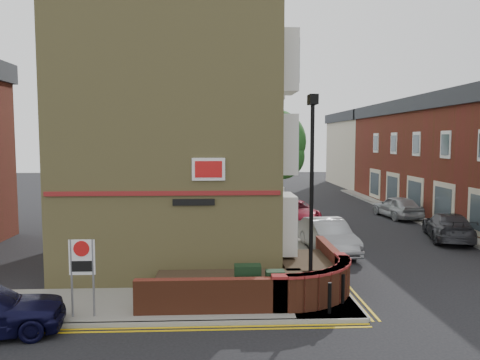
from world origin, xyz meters
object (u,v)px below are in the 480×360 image
at_px(utility_cabinet_large, 248,284).
at_px(zone_sign, 82,263).
at_px(lamppost, 311,199).
at_px(silver_car_near, 328,236).

bearing_deg(utility_cabinet_large, zone_sign, -170.31).
distance_m(utility_cabinet_large, zone_sign, 4.86).
xyz_separation_m(utility_cabinet_large, zone_sign, (-4.70, -0.80, 0.92)).
xyz_separation_m(lamppost, zone_sign, (-6.60, -0.70, -1.70)).
distance_m(lamppost, silver_car_near, 7.73).
relative_size(utility_cabinet_large, silver_car_near, 0.26).
bearing_deg(silver_car_near, utility_cabinet_large, -126.95).
distance_m(zone_sign, silver_car_near, 11.67).
bearing_deg(utility_cabinet_large, silver_car_near, 59.27).
height_order(lamppost, zone_sign, lamppost).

